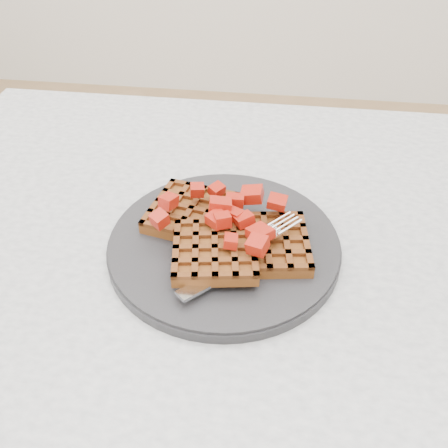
# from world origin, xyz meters

# --- Properties ---
(table) EXTENTS (1.20, 0.80, 0.75)m
(table) POSITION_xyz_m (0.00, 0.00, 0.64)
(table) COLOR silver
(table) RESTS_ON ground
(plate) EXTENTS (0.28, 0.28, 0.02)m
(plate) POSITION_xyz_m (-0.14, 0.01, 0.76)
(plate) COLOR black
(plate) RESTS_ON table
(waffles) EXTENTS (0.21, 0.18, 0.03)m
(waffles) POSITION_xyz_m (-0.14, 0.01, 0.78)
(waffles) COLOR brown
(waffles) RESTS_ON plate
(strawberry_pile) EXTENTS (0.15, 0.15, 0.02)m
(strawberry_pile) POSITION_xyz_m (-0.14, 0.01, 0.80)
(strawberry_pile) COLOR #8F0800
(strawberry_pile) RESTS_ON waffles
(fork) EXTENTS (0.14, 0.15, 0.02)m
(fork) POSITION_xyz_m (-0.10, -0.02, 0.77)
(fork) COLOR silver
(fork) RESTS_ON plate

